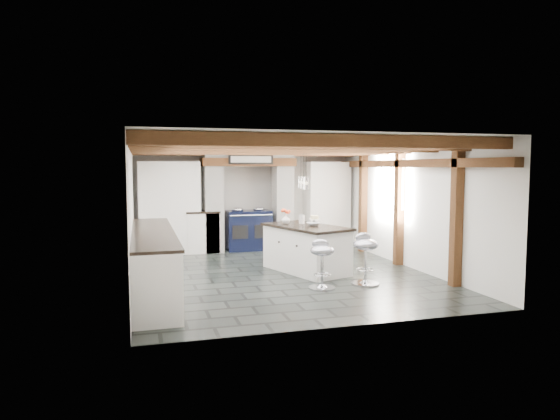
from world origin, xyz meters
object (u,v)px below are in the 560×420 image
object	(u,v)px
range_cooker	(248,229)
bar_stool_far	(322,258)
kitchen_island	(306,248)
bar_stool_near	(365,253)

from	to	relation	value
range_cooker	bar_stool_far	distance (m)	3.88
kitchen_island	bar_stool_far	distance (m)	1.30
range_cooker	kitchen_island	distance (m)	2.63
bar_stool_near	kitchen_island	bearing A→B (deg)	108.18
range_cooker	bar_stool_far	size ratio (longest dim) A/B	1.30
bar_stool_near	bar_stool_far	bearing A→B (deg)	177.82
kitchen_island	range_cooker	bearing A→B (deg)	82.23
range_cooker	bar_stool_far	xyz separation A→B (m)	(0.33, -3.87, 0.01)
range_cooker	kitchen_island	bearing A→B (deg)	-78.97
range_cooker	kitchen_island	size ratio (longest dim) A/B	0.53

